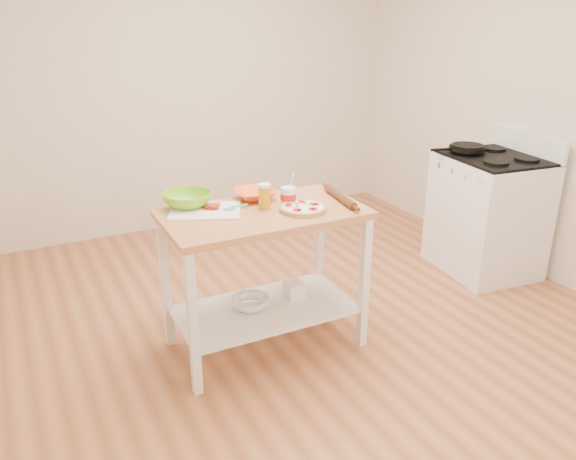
{
  "coord_description": "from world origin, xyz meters",
  "views": [
    {
      "loc": [
        -1.67,
        -2.86,
        1.99
      ],
      "look_at": [
        -0.2,
        -0.03,
        0.73
      ],
      "focal_mm": 35.0,
      "sensor_mm": 36.0,
      "label": 1
    }
  ],
  "objects_px": {
    "prep_island": "(264,251)",
    "rolling_pin": "(340,197)",
    "cutting_board": "(205,210)",
    "knife": "(192,205)",
    "spatula": "(235,207)",
    "yogurt_tub": "(288,196)",
    "pizza": "(303,208)",
    "beer_pint": "(264,196)",
    "shelf_bin": "(294,290)",
    "gas_stove": "(487,214)",
    "shelf_glass_bowl": "(250,303)",
    "orange_bowl": "(255,194)",
    "green_bowl": "(187,200)",
    "skillet": "(467,148)"
  },
  "relations": [
    {
      "from": "shelf_bin",
      "to": "spatula",
      "type": "bearing_deg",
      "value": 170.27
    },
    {
      "from": "knife",
      "to": "shelf_bin",
      "type": "height_order",
      "value": "knife"
    },
    {
      "from": "orange_bowl",
      "to": "shelf_bin",
      "type": "distance_m",
      "value": 0.67
    },
    {
      "from": "prep_island",
      "to": "cutting_board",
      "type": "xyz_separation_m",
      "value": [
        -0.31,
        0.15,
        0.26
      ]
    },
    {
      "from": "gas_stove",
      "to": "beer_pint",
      "type": "bearing_deg",
      "value": -168.34
    },
    {
      "from": "cutting_board",
      "to": "knife",
      "type": "distance_m",
      "value": 0.11
    },
    {
      "from": "pizza",
      "to": "shelf_glass_bowl",
      "type": "height_order",
      "value": "pizza"
    },
    {
      "from": "pizza",
      "to": "knife",
      "type": "xyz_separation_m",
      "value": [
        -0.55,
        0.35,
        0.0
      ]
    },
    {
      "from": "spatula",
      "to": "shelf_glass_bowl",
      "type": "xyz_separation_m",
      "value": [
        0.06,
        -0.06,
        -0.62
      ]
    },
    {
      "from": "knife",
      "to": "gas_stove",
      "type": "bearing_deg",
      "value": 14.12
    },
    {
      "from": "orange_bowl",
      "to": "green_bowl",
      "type": "xyz_separation_m",
      "value": [
        -0.41,
        0.05,
        0.01
      ]
    },
    {
      "from": "gas_stove",
      "to": "shelf_glass_bowl",
      "type": "bearing_deg",
      "value": -168.65
    },
    {
      "from": "orange_bowl",
      "to": "yogurt_tub",
      "type": "relative_size",
      "value": 1.26
    },
    {
      "from": "shelf_bin",
      "to": "green_bowl",
      "type": "bearing_deg",
      "value": 157.77
    },
    {
      "from": "skillet",
      "to": "cutting_board",
      "type": "height_order",
      "value": "skillet"
    },
    {
      "from": "spatula",
      "to": "rolling_pin",
      "type": "bearing_deg",
      "value": -8.58
    },
    {
      "from": "spatula",
      "to": "green_bowl",
      "type": "distance_m",
      "value": 0.29
    },
    {
      "from": "green_bowl",
      "to": "gas_stove",
      "type": "bearing_deg",
      "value": -1.61
    },
    {
      "from": "knife",
      "to": "shelf_glass_bowl",
      "type": "xyz_separation_m",
      "value": [
        0.27,
        -0.21,
        -0.62
      ]
    },
    {
      "from": "gas_stove",
      "to": "beer_pint",
      "type": "height_order",
      "value": "gas_stove"
    },
    {
      "from": "rolling_pin",
      "to": "yogurt_tub",
      "type": "bearing_deg",
      "value": 168.53
    },
    {
      "from": "prep_island",
      "to": "spatula",
      "type": "relative_size",
      "value": 7.75
    },
    {
      "from": "beer_pint",
      "to": "orange_bowl",
      "type": "bearing_deg",
      "value": 83.42
    },
    {
      "from": "gas_stove",
      "to": "shelf_glass_bowl",
      "type": "distance_m",
      "value": 2.15
    },
    {
      "from": "pizza",
      "to": "shelf_bin",
      "type": "relative_size",
      "value": 2.53
    },
    {
      "from": "beer_pint",
      "to": "shelf_bin",
      "type": "bearing_deg",
      "value": -0.76
    },
    {
      "from": "skillet",
      "to": "green_bowl",
      "type": "height_order",
      "value": "skillet"
    },
    {
      "from": "orange_bowl",
      "to": "shelf_glass_bowl",
      "type": "bearing_deg",
      "value": -124.3
    },
    {
      "from": "prep_island",
      "to": "beer_pint",
      "type": "bearing_deg",
      "value": 57.0
    },
    {
      "from": "pizza",
      "to": "yogurt_tub",
      "type": "relative_size",
      "value": 1.4
    },
    {
      "from": "prep_island",
      "to": "pizza",
      "type": "xyz_separation_m",
      "value": [
        0.2,
        -0.1,
        0.27
      ]
    },
    {
      "from": "spatula",
      "to": "yogurt_tub",
      "type": "xyz_separation_m",
      "value": [
        0.32,
        -0.07,
        0.04
      ]
    },
    {
      "from": "gas_stove",
      "to": "shelf_bin",
      "type": "distance_m",
      "value": 1.85
    },
    {
      "from": "knife",
      "to": "rolling_pin",
      "type": "relative_size",
      "value": 0.68
    },
    {
      "from": "skillet",
      "to": "pizza",
      "type": "xyz_separation_m",
      "value": [
        -1.74,
        -0.5,
        -0.06
      ]
    },
    {
      "from": "orange_bowl",
      "to": "shelf_glass_bowl",
      "type": "distance_m",
      "value": 0.67
    },
    {
      "from": "gas_stove",
      "to": "shelf_glass_bowl",
      "type": "relative_size",
      "value": 4.68
    },
    {
      "from": "gas_stove",
      "to": "cutting_board",
      "type": "distance_m",
      "value": 2.4
    },
    {
      "from": "prep_island",
      "to": "yogurt_tub",
      "type": "height_order",
      "value": "yogurt_tub"
    },
    {
      "from": "prep_island",
      "to": "knife",
      "type": "bearing_deg",
      "value": 144.66
    },
    {
      "from": "knife",
      "to": "rolling_pin",
      "type": "bearing_deg",
      "value": -3.75
    },
    {
      "from": "spatula",
      "to": "shelf_glass_bowl",
      "type": "distance_m",
      "value": 0.62
    },
    {
      "from": "pizza",
      "to": "green_bowl",
      "type": "bearing_deg",
      "value": 147.17
    },
    {
      "from": "shelf_glass_bowl",
      "to": "shelf_bin",
      "type": "distance_m",
      "value": 0.3
    },
    {
      "from": "gas_stove",
      "to": "rolling_pin",
      "type": "xyz_separation_m",
      "value": [
        -1.56,
        -0.25,
        0.45
      ]
    },
    {
      "from": "prep_island",
      "to": "rolling_pin",
      "type": "distance_m",
      "value": 0.57
    },
    {
      "from": "gas_stove",
      "to": "pizza",
      "type": "xyz_separation_m",
      "value": [
        -1.85,
        -0.3,
        0.44
      ]
    },
    {
      "from": "prep_island",
      "to": "yogurt_tub",
      "type": "relative_size",
      "value": 6.01
    },
    {
      "from": "skillet",
      "to": "shelf_glass_bowl",
      "type": "bearing_deg",
      "value": -154.37
    },
    {
      "from": "cutting_board",
      "to": "rolling_pin",
      "type": "distance_m",
      "value": 0.82
    }
  ]
}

